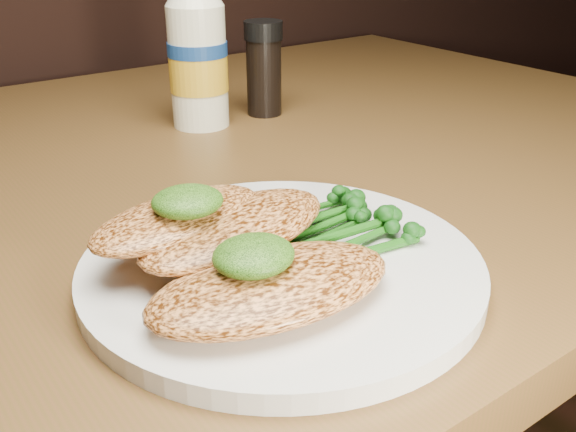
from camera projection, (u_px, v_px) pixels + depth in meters
plate at (282, 267)px, 0.43m from camera, size 0.27×0.27×0.01m
chicken_front at (272, 286)px, 0.37m from camera, size 0.16×0.10×0.02m
chicken_mid at (236, 228)px, 0.42m from camera, size 0.16×0.10×0.02m
chicken_back at (178, 218)px, 0.42m from camera, size 0.14×0.09×0.02m
pesto_front at (254, 255)px, 0.36m from camera, size 0.05×0.05×0.02m
pesto_back at (187, 201)px, 0.40m from camera, size 0.05×0.05×0.02m
broccolini_bundle at (323, 226)px, 0.45m from camera, size 0.13×0.11×0.02m
mayo_bottle at (197, 43)px, 0.69m from camera, size 0.07×0.07×0.18m
pepper_grinder at (264, 69)px, 0.75m from camera, size 0.05×0.05×0.11m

